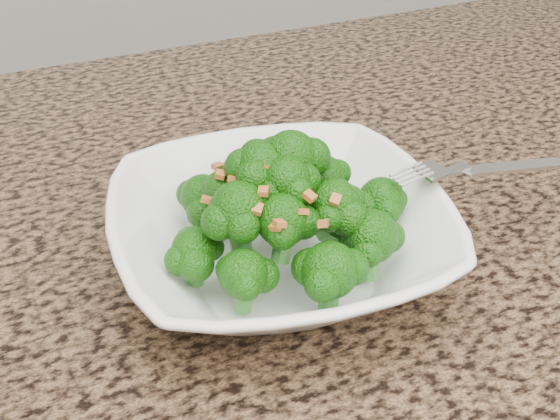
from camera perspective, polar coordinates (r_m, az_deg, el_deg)
name	(u,v)px	position (r m, az deg, el deg)	size (l,w,h in m)	color
granite_counter	(113,419)	(0.44, -13.44, -16.16)	(1.64, 1.04, 0.03)	brown
bowl	(280,236)	(0.49, 0.00, -2.12)	(0.23, 0.23, 0.06)	white
broccoli_pile	(280,159)	(0.45, 0.00, 4.15)	(0.20, 0.20, 0.07)	#19600B
garlic_topping	(280,109)	(0.44, 0.00, 8.25)	(0.12, 0.12, 0.01)	#C36F2F
fork	(460,169)	(0.51, 14.39, 3.21)	(0.17, 0.03, 0.01)	silver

